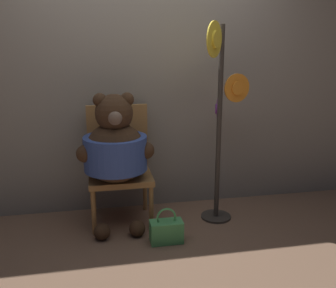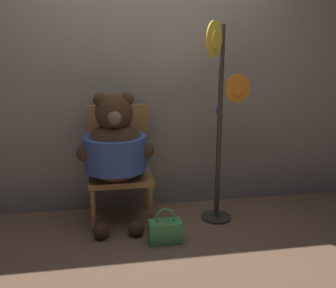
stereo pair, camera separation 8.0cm
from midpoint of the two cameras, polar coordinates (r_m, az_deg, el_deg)
ground_plane at (r=3.34m, az=-1.70°, el=-13.33°), size 14.00×14.00×0.00m
wall_back at (r=3.61m, az=-3.29°, el=8.30°), size 8.00×0.10×2.33m
chair at (r=3.45m, az=-6.71°, el=-2.64°), size 0.56×0.47×1.05m
teddy_bear at (r=3.24m, az=-7.32°, el=-0.72°), size 0.66×0.58×1.20m
hat_display_rack at (r=3.32m, az=8.70°, el=3.78°), size 0.50×0.52×1.76m
handbag_on_ground at (r=3.15m, az=0.32°, el=-13.09°), size 0.27×0.14×0.30m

